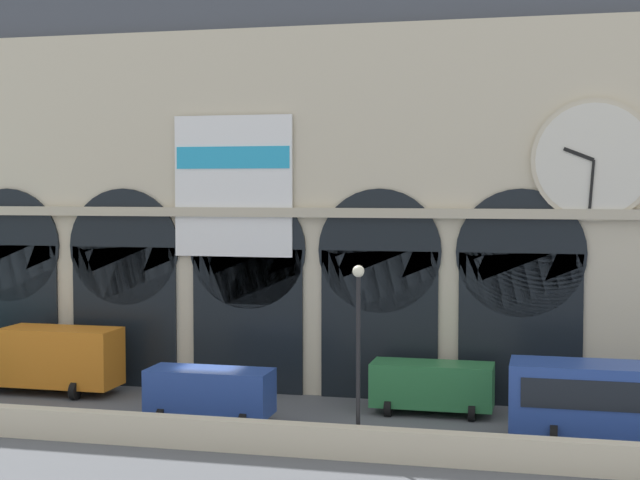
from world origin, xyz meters
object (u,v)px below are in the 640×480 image
box_truck_midwest (44,357)px  van_center (210,392)px  street_lamp_quayside (358,333)px  van_mideast (432,385)px

box_truck_midwest → van_center: box_truck_midwest is taller
box_truck_midwest → street_lamp_quayside: street_lamp_quayside is taller
box_truck_midwest → van_mideast: size_ratio=1.44×
box_truck_midwest → van_mideast: box_truck_midwest is taller
box_truck_midwest → van_mideast: 18.37m
van_mideast → street_lamp_quayside: (-1.92, -6.66, 3.17)m
van_center → van_mideast: same height
box_truck_midwest → van_center: 10.15m
van_center → van_mideast: 9.49m
van_mideast → street_lamp_quayside: size_ratio=0.75×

